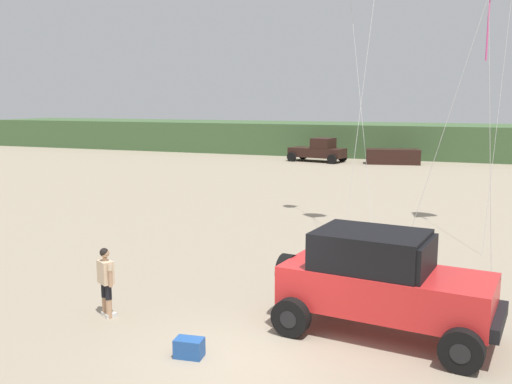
{
  "coord_description": "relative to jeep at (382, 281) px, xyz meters",
  "views": [
    {
      "loc": [
        4.04,
        -9.8,
        5.03
      ],
      "look_at": [
        -0.71,
        2.51,
        2.91
      ],
      "focal_mm": 39.95,
      "sensor_mm": 36.0,
      "label": 1
    }
  ],
  "objects": [
    {
      "name": "jeep",
      "position": [
        0.0,
        0.0,
        0.0
      ],
      "size": [
        4.97,
        2.89,
        2.26
      ],
      "color": "red",
      "rests_on": "ground_plane"
    },
    {
      "name": "dune_ridge",
      "position": [
        -3.49,
        41.77,
        0.26
      ],
      "size": [
        90.0,
        8.44,
        2.91
      ],
      "primitive_type": "cube",
      "color": "#426038",
      "rests_on": "ground_plane"
    },
    {
      "name": "distant_pickup",
      "position": [
        -10.48,
        34.06,
        -0.26
      ],
      "size": [
        4.88,
        3.18,
        1.98
      ],
      "color": "black",
      "rests_on": "ground_plane"
    },
    {
      "name": "cooler_box",
      "position": [
        -3.37,
        -2.52,
        -1.01
      ],
      "size": [
        0.6,
        0.43,
        0.38
      ],
      "primitive_type": "cube",
      "rotation": [
        0.0,
        0.0,
        0.12
      ],
      "color": "#23519E",
      "rests_on": "ground_plane"
    },
    {
      "name": "ground_plane",
      "position": [
        -2.34,
        -2.17,
        -1.2
      ],
      "size": [
        220.0,
        220.0,
        0.0
      ],
      "primitive_type": "plane",
      "color": "gray"
    },
    {
      "name": "distant_sedan",
      "position": [
        -4.45,
        34.49,
        -0.6
      ],
      "size": [
        4.45,
        2.47,
        1.2
      ],
      "primitive_type": "cube",
      "rotation": [
        0.0,
        0.0,
        0.19
      ],
      "color": "black",
      "rests_on": "ground_plane"
    },
    {
      "name": "person_watching",
      "position": [
        -6.17,
        -1.31,
        -0.26
      ],
      "size": [
        0.56,
        0.44,
        1.67
      ],
      "color": "tan",
      "rests_on": "ground_plane"
    }
  ]
}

